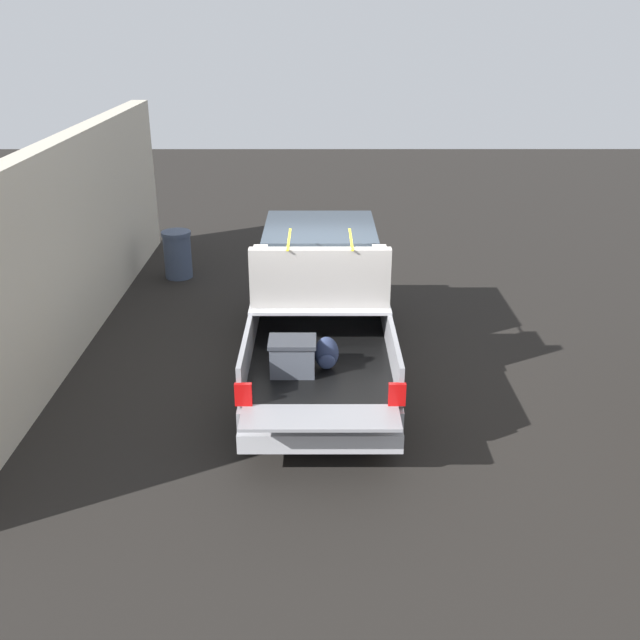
% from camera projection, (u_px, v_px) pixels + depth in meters
% --- Properties ---
extents(ground_plane, '(40.00, 40.00, 0.00)m').
position_uv_depth(ground_plane, '(320.00, 371.00, 11.03)').
color(ground_plane, black).
extents(pickup_truck, '(6.05, 2.06, 2.23)m').
position_uv_depth(pickup_truck, '(320.00, 302.00, 11.00)').
color(pickup_truck, gray).
rests_on(pickup_truck, ground_plane).
extents(building_facade, '(10.77, 0.36, 3.30)m').
position_uv_depth(building_facade, '(73.00, 241.00, 11.67)').
color(building_facade, beige).
rests_on(building_facade, ground_plane).
extents(trash_can, '(0.60, 0.60, 0.98)m').
position_uv_depth(trash_can, '(178.00, 254.00, 14.80)').
color(trash_can, '#3F4C66').
rests_on(trash_can, ground_plane).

